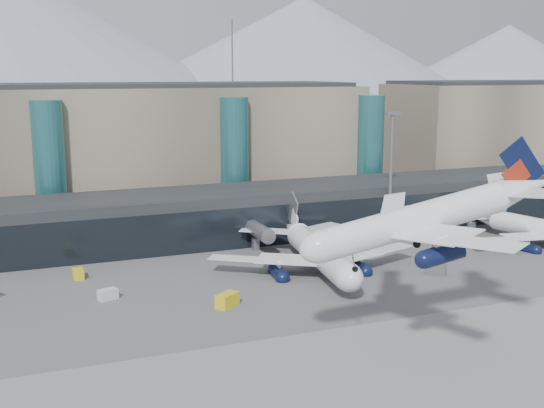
{
  "coord_description": "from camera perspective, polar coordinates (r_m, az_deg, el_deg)",
  "views": [
    {
      "loc": [
        -43.62,
        -71.58,
        33.71
      ],
      "look_at": [
        -2.56,
        32.0,
        11.92
      ],
      "focal_mm": 45.0,
      "sensor_mm": 36.0,
      "label": 1
    }
  ],
  "objects": [
    {
      "name": "runway_strip",
      "position": [
        78.99,
        14.93,
        -14.58
      ],
      "size": [
        400.0,
        40.0,
        0.04
      ],
      "primitive_type": "cube",
      "color": "slate",
      "rests_on": "ground"
    },
    {
      "name": "veh_c",
      "position": [
        118.34,
        13.56,
        -5.35
      ],
      "size": [
        3.59,
        3.45,
        1.81
      ],
      "primitive_type": "cube",
      "rotation": [
        0.0,
        0.0,
        -0.72
      ],
      "color": "#4A4A4F",
      "rests_on": "ground"
    },
    {
      "name": "jet_parked_right",
      "position": [
        145.12,
        20.89,
        -1.38
      ],
      "size": [
        33.98,
        35.12,
        11.28
      ],
      "rotation": [
        0.0,
        0.0,
        1.82
      ],
      "color": "white",
      "rests_on": "ground"
    },
    {
      "name": "veh_g",
      "position": [
        127.61,
        6.02,
        -3.96
      ],
      "size": [
        2.07,
        2.87,
        1.51
      ],
      "primitive_type": "cube",
      "rotation": [
        0.0,
        0.0,
        -1.34
      ],
      "color": "#BEBEBE",
      "rests_on": "ground"
    },
    {
      "name": "terminal_east",
      "position": [
        213.68,
        19.02,
        5.56
      ],
      "size": [
        70.0,
        30.0,
        31.0
      ],
      "color": "gray",
      "rests_on": "ground"
    },
    {
      "name": "hero_jet",
      "position": [
        82.49,
        13.65,
        -0.33
      ],
      "size": [
        33.1,
        32.97,
        10.73
      ],
      "rotation": [
        0.0,
        -0.21,
        -0.15
      ],
      "color": "white",
      "rests_on": "ground"
    },
    {
      "name": "runway_markings",
      "position": [
        78.98,
        14.93,
        -14.56
      ],
      "size": [
        128.0,
        1.0,
        0.02
      ],
      "color": "gold",
      "rests_on": "ground"
    },
    {
      "name": "mountain_ridge",
      "position": [
        455.66,
        -14.44,
        12.24
      ],
      "size": [
        910.0,
        400.0,
        110.0
      ],
      "color": "gray",
      "rests_on": "ground"
    },
    {
      "name": "lightmast_mid",
      "position": [
        141.75,
        9.91,
        3.08
      ],
      "size": [
        3.0,
        1.2,
        25.6
      ],
      "color": "slate",
      "rests_on": "ground"
    },
    {
      "name": "veh_h",
      "position": [
        100.14,
        -3.76,
        -8.02
      ],
      "size": [
        4.05,
        3.67,
        2.0
      ],
      "primitive_type": "cube",
      "rotation": [
        0.0,
        0.0,
        0.63
      ],
      "color": "gold",
      "rests_on": "ground"
    },
    {
      "name": "terminal_main",
      "position": [
        163.67,
        -15.0,
        4.28
      ],
      "size": [
        130.0,
        30.0,
        31.0
      ],
      "color": "gray",
      "rests_on": "ground"
    },
    {
      "name": "concourse",
      "position": [
        139.46,
        -2.93,
        -0.84
      ],
      "size": [
        170.0,
        27.0,
        10.0
      ],
      "color": "black",
      "rests_on": "ground"
    },
    {
      "name": "veh_d",
      "position": [
        153.68,
        16.41,
        -1.79
      ],
      "size": [
        2.7,
        2.72,
        1.42
      ],
      "primitive_type": "cube",
      "rotation": [
        0.0,
        0.0,
        0.8
      ],
      "color": "#BEBEBE",
      "rests_on": "ground"
    },
    {
      "name": "veh_a",
      "position": [
        105.94,
        -13.57,
        -7.36
      ],
      "size": [
        3.19,
        2.43,
        1.59
      ],
      "primitive_type": "cube",
      "rotation": [
        0.0,
        0.0,
        0.34
      ],
      "color": "#BEBEBE",
      "rests_on": "ground"
    },
    {
      "name": "teal_towers",
      "position": [
        149.68,
        -10.42,
        3.32
      ],
      "size": [
        116.4,
        19.4,
        46.0
      ],
      "color": "#26666C",
      "rests_on": "ground"
    },
    {
      "name": "jet_parked_mid",
      "position": [
        118.15,
        3.53,
        -3.15
      ],
      "size": [
        38.57,
        38.62,
        12.53
      ],
      "rotation": [
        0.0,
        0.0,
        1.43
      ],
      "color": "white",
      "rests_on": "ground"
    },
    {
      "name": "ground",
      "position": [
        90.35,
        9.19,
        -10.99
      ],
      "size": [
        900.0,
        900.0,
        0.0
      ],
      "primitive_type": "plane",
      "color": "#515154",
      "rests_on": "ground"
    },
    {
      "name": "veh_b",
      "position": [
        117.49,
        -15.92,
        -5.64
      ],
      "size": [
        1.73,
        2.78,
        1.6
      ],
      "primitive_type": "cube",
      "rotation": [
        0.0,
        0.0,
        1.58
      ],
      "color": "gold",
      "rests_on": "ground"
    }
  ]
}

